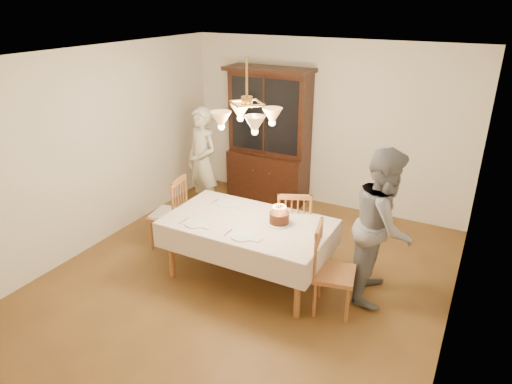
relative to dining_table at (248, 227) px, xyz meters
The scene contains 14 objects.
ground 0.68m from the dining_table, ahead, with size 5.00×5.00×0.00m, color brown.
room_shell 0.90m from the dining_table, ahead, with size 5.00×5.00×5.00m.
dining_table is the anchor object (origin of this frame).
china_hutch 2.44m from the dining_table, 110.84° to the left, with size 1.38×0.54×2.16m.
chair_far_side 0.73m from the dining_table, 62.17° to the left, with size 0.57×0.56×1.00m.
chair_left_end 1.34m from the dining_table, behind, with size 0.49×0.51×1.00m.
chair_right_end 1.13m from the dining_table, ahead, with size 0.50×0.52×1.00m.
elderly_woman 1.93m from the dining_table, 139.71° to the left, with size 0.62×0.40×1.69m, color beige.
adult_in_grey 1.52m from the dining_table, 16.13° to the left, with size 0.84×0.66×1.74m, color slate.
birthday_cake 0.39m from the dining_table, 19.27° to the left, with size 0.30×0.30×0.22m.
place_setting_near_left 0.60m from the dining_table, 144.14° to the right, with size 0.39×0.24×0.02m.
place_setting_near_right 0.38m from the dining_table, 68.33° to the right, with size 0.41×0.26×0.02m.
place_setting_far_left 0.54m from the dining_table, 147.63° to the left, with size 0.39×0.24×0.02m.
chandelier 1.29m from the dining_table, 155.46° to the right, with size 0.62×0.62×0.73m.
Camera 1 is at (2.30, -4.11, 3.15)m, focal length 32.00 mm.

